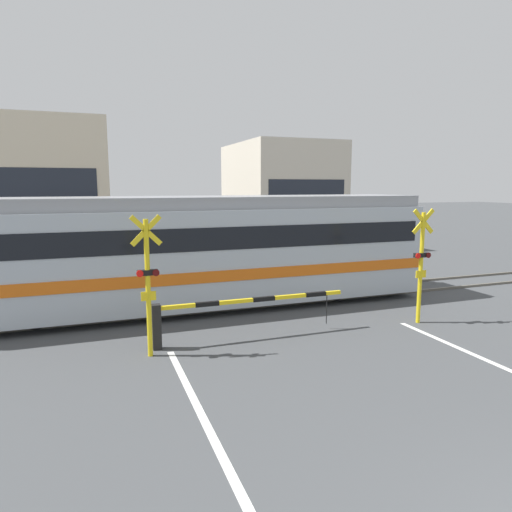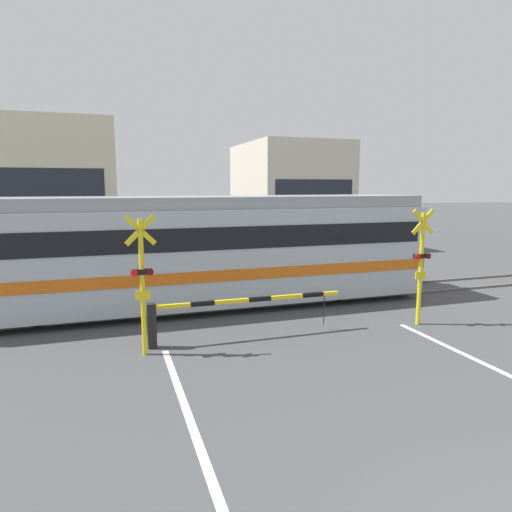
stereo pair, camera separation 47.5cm
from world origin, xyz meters
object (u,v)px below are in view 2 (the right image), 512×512
object	(u,v)px
crossing_barrier_near	(212,310)
pedestrian	(206,246)
crossing_barrier_far	(276,261)
commuter_train	(197,249)
crossing_signal_right	(421,262)
crossing_signal_left	(142,279)

from	to	relation	value
crossing_barrier_near	pedestrian	world-z (taller)	pedestrian
crossing_barrier_far	commuter_train	bearing A→B (deg)	-141.32
crossing_barrier_far	pedestrian	xyz separation A→B (m)	(-1.99, 3.83, 0.20)
commuter_train	crossing_signal_right	xyz separation A→B (m)	(5.34, -3.68, -0.10)
crossing_barrier_near	commuter_train	bearing A→B (deg)	85.38
crossing_barrier_far	crossing_barrier_near	bearing A→B (deg)	-122.40
commuter_train	crossing_signal_right	bearing A→B (deg)	-34.53
commuter_train	pedestrian	xyz separation A→B (m)	(1.72, 6.80, -0.85)
commuter_train	pedestrian	bearing A→B (deg)	75.81
crossing_barrier_near	crossing_signal_left	size ratio (longest dim) A/B	1.56
pedestrian	crossing_barrier_near	bearing A→B (deg)	-101.13
crossing_barrier_far	crossing_signal_right	size ratio (longest dim) A/B	1.56
crossing_barrier_far	crossing_signal_right	distance (m)	6.91
crossing_barrier_near	crossing_barrier_far	world-z (taller)	same
crossing_barrier_far	pedestrian	bearing A→B (deg)	117.50
crossing_barrier_near	crossing_signal_right	bearing A→B (deg)	-3.88
crossing_signal_left	pedestrian	bearing A→B (deg)	70.95
crossing_signal_left	crossing_barrier_far	bearing A→B (deg)	49.84
crossing_barrier_near	pedestrian	size ratio (longest dim) A/B	2.88
crossing_barrier_near	crossing_signal_left	bearing A→B (deg)	-166.89
crossing_barrier_near	crossing_signal_right	size ratio (longest dim) A/B	1.56
crossing_signal_right	commuter_train	bearing A→B (deg)	145.47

